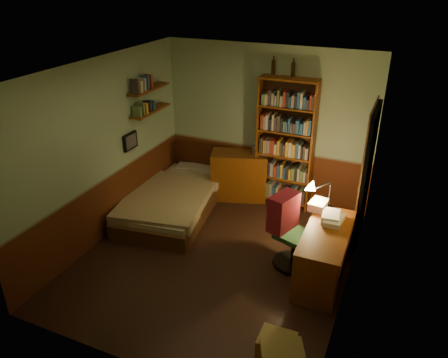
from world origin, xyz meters
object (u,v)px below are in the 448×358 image
at_px(mini_stereo, 261,150).
at_px(desk_lamp, 330,190).
at_px(dresser, 239,175).
at_px(bed, 174,192).
at_px(cardboard_box_b, 277,347).
at_px(bookshelf, 285,145).
at_px(desk, 325,254).
at_px(office_chair, 295,229).

height_order(mini_stereo, desk_lamp, desk_lamp).
bearing_deg(desk_lamp, dresser, 159.12).
xyz_separation_m(dresser, mini_stereo, (0.34, 0.12, 0.49)).
relative_size(bed, cardboard_box_b, 6.01).
xyz_separation_m(dresser, bookshelf, (0.76, 0.08, 0.66)).
bearing_deg(mini_stereo, desk, -54.75).
distance_m(bed, desk, 2.74).
bearing_deg(office_chair, mini_stereo, 141.51).
xyz_separation_m(bed, bookshelf, (1.57, 0.93, 0.74)).
bearing_deg(desk_lamp, cardboard_box_b, -81.52).
xyz_separation_m(bookshelf, desk, (1.06, -1.69, -0.73)).
bearing_deg(dresser, desk_lamp, -48.91).
height_order(dresser, bookshelf, bookshelf).
height_order(bed, cardboard_box_b, bed).
xyz_separation_m(mini_stereo, bookshelf, (0.41, -0.04, 0.17)).
bearing_deg(desk, mini_stereo, 129.76).
bearing_deg(mini_stereo, cardboard_box_b, -73.01).
relative_size(mini_stereo, desk_lamp, 0.47).
relative_size(bed, bookshelf, 1.04).
height_order(dresser, desk, dresser).
bearing_deg(bookshelf, dresser, -173.76).
bearing_deg(bed, dresser, 38.35).
xyz_separation_m(dresser, office_chair, (1.39, -1.51, 0.15)).
xyz_separation_m(bed, dresser, (0.81, 0.84, 0.09)).
bearing_deg(desk, cardboard_box_b, -96.83).
distance_m(bookshelf, cardboard_box_b, 3.43).
bearing_deg(mini_stereo, desk_lamp, -45.08).
xyz_separation_m(bookshelf, desk_lamp, (0.95, -1.10, -0.10)).
bearing_deg(office_chair, desk, 7.42).
bearing_deg(dresser, desk, -59.62).
relative_size(dresser, desk_lamp, 1.68).
xyz_separation_m(office_chair, cardboard_box_b, (0.27, -1.58, -0.43)).
height_order(bookshelf, cardboard_box_b, bookshelf).
relative_size(bed, dresser, 2.38).
relative_size(desk_lamp, cardboard_box_b, 1.50).
relative_size(desk, office_chair, 1.15).
xyz_separation_m(bookshelf, office_chair, (0.64, -1.60, -0.51)).
bearing_deg(bookshelf, office_chair, -68.46).
bearing_deg(bed, desk, -23.80).
xyz_separation_m(bed, office_chair, (2.21, -0.67, 0.23)).
bearing_deg(office_chair, dresser, 151.48).
distance_m(mini_stereo, desk_lamp, 1.78).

